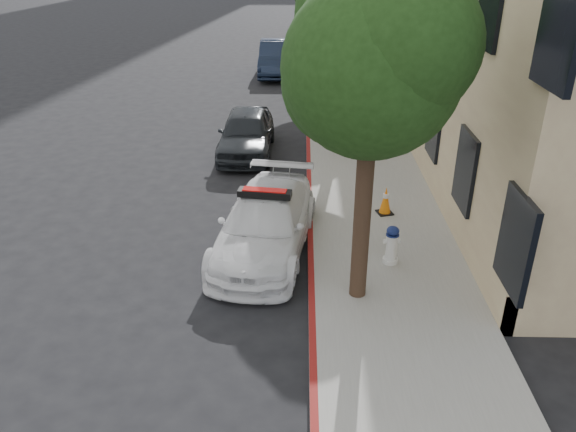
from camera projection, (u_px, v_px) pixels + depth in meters
The scene contains 10 objects.
ground at pixel (216, 245), 12.26m from camera, with size 120.00×120.00×0.00m, color black.
sidewalk at pixel (348, 114), 21.09m from camera, with size 3.20×50.00×0.15m, color gray.
curb_strip at pixel (308, 114), 21.13m from camera, with size 0.12×50.00×0.15m, color maroon.
tree_near at pixel (374, 67), 8.48m from camera, with size 2.92×2.82×5.62m.
tree_mid at pixel (342, 12), 15.69m from camera, with size 2.77×2.64×5.43m.
police_car at pixel (265, 223), 11.79m from camera, with size 2.37×4.59×1.42m.
parked_car_mid at pixel (246, 132), 17.17m from camera, with size 1.60×3.96×1.35m, color #202328.
parked_car_far at pixel (278, 58), 27.13m from camera, with size 1.69×4.84×1.60m, color #131D31.
fire_hydrant at pixel (392, 245), 11.15m from camera, with size 0.34×0.31×0.81m.
traffic_cone at pixel (386, 201), 13.20m from camera, with size 0.43×0.43×0.67m.
Camera 1 is at (1.84, -10.65, 6.03)m, focal length 35.00 mm.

